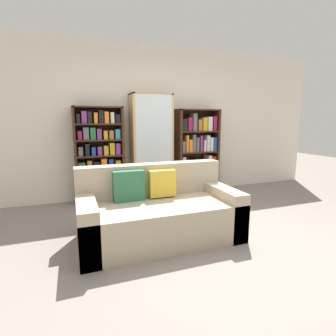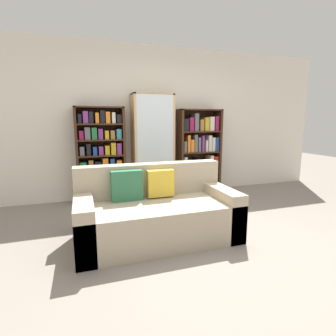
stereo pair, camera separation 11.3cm
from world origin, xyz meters
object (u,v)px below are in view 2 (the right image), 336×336
(wine_bottle, at_px, (183,198))
(bookshelf_right, at_px, (199,154))
(display_cabinet, at_px, (153,147))
(bookshelf_left, at_px, (101,156))
(couch, at_px, (156,213))

(wine_bottle, bearing_deg, bookshelf_right, 50.45)
(display_cabinet, bearing_deg, wine_bottle, -66.68)
(bookshelf_left, xyz_separation_m, wine_bottle, (1.21, -0.74, -0.63))
(couch, bearing_deg, bookshelf_right, 51.75)
(wine_bottle, bearing_deg, display_cabinet, 113.32)
(couch, bearing_deg, wine_bottle, 52.79)
(display_cabinet, bearing_deg, bookshelf_left, 178.97)
(bookshelf_right, bearing_deg, display_cabinet, -179.00)
(display_cabinet, bearing_deg, bookshelf_right, 1.00)
(bookshelf_right, bearing_deg, wine_bottle, -129.55)
(display_cabinet, relative_size, wine_bottle, 4.95)
(bookshelf_left, distance_m, display_cabinet, 0.91)
(couch, relative_size, display_cabinet, 0.99)
(couch, bearing_deg, bookshelf_left, 106.01)
(bookshelf_left, distance_m, bookshelf_right, 1.82)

